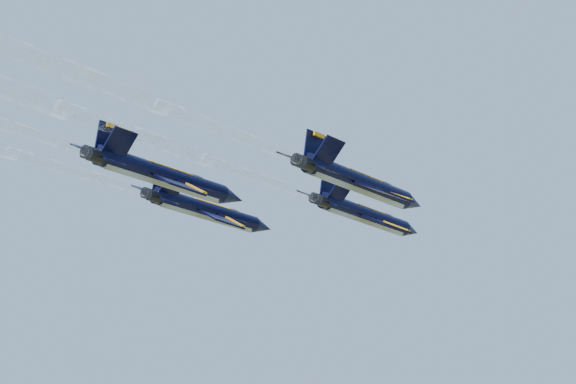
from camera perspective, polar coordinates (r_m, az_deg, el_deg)
The scene contains 4 objects.
jet_lead at distance 102.62m, azimuth 5.14°, elevation -1.54°, with size 13.47×19.23×6.29m.
jet_left at distance 99.98m, azimuth -5.11°, elevation -1.25°, with size 13.47×19.23×6.29m.
jet_right at distance 86.09m, azimuth 4.75°, elevation 0.55°, with size 13.47×19.23×6.29m.
jet_slot at distance 83.83m, azimuth -7.87°, elevation 0.98°, with size 13.47×19.23×6.29m.
Camera 1 is at (47.67, -75.38, 80.05)m, focal length 55.00 mm.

